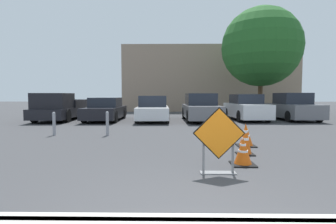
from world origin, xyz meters
TOP-DOWN VIEW (x-y plane):
  - ground_plane at (0.00, 10.00)m, footprint 96.00×96.00m
  - curb_lip at (0.00, 0.00)m, footprint 26.35×0.20m
  - road_closed_sign at (0.72, 2.06)m, footprint 0.98×0.20m
  - traffic_cone_nearest at (1.36, 2.72)m, footprint 0.50×0.50m
  - traffic_cone_second at (1.68, 3.70)m, footprint 0.42×0.42m
  - traffic_cone_third at (2.00, 4.78)m, footprint 0.52×0.52m
  - pickup_truck at (-6.82, 12.44)m, footprint 2.18×5.12m
  - parked_car_nearest at (-4.06, 12.40)m, footprint 1.88×4.22m
  - parked_car_second at (-1.28, 12.36)m, footprint 1.96×4.49m
  - parked_car_third at (1.50, 12.39)m, footprint 2.02×4.59m
  - parked_car_fourth at (4.28, 12.94)m, footprint 1.92×4.36m
  - parked_car_fifth at (7.06, 12.94)m, footprint 2.02×4.12m
  - bollard_nearest at (-2.54, 6.75)m, footprint 0.12×0.12m
  - bollard_second at (-4.53, 6.75)m, footprint 0.12×0.12m
  - building_facade_backdrop at (3.34, 23.20)m, footprint 16.06×5.00m
  - street_tree_behind_lot at (6.12, 15.95)m, footprint 5.54×5.54m

SIDE VIEW (x-z plane):
  - ground_plane at x=0.00m, z-range 0.00..0.00m
  - curb_lip at x=0.00m, z-range 0.00..0.14m
  - traffic_cone_nearest at x=1.36m, z-range -0.01..0.58m
  - traffic_cone_third at x=2.00m, z-range -0.01..0.61m
  - traffic_cone_second at x=1.68m, z-range -0.01..0.78m
  - bollard_second at x=-4.53m, z-range 0.03..0.90m
  - bollard_nearest at x=-2.54m, z-range 0.03..0.92m
  - parked_car_nearest at x=-4.06m, z-range -0.04..1.30m
  - road_closed_sign at x=0.72m, z-range 0.03..1.30m
  - parked_car_second at x=-1.28m, z-range -0.05..1.40m
  - parked_car_fourth at x=4.28m, z-range -0.06..1.49m
  - pickup_truck at x=-6.82m, z-range -0.08..1.52m
  - parked_car_third at x=1.50m, z-range -0.07..1.52m
  - parked_car_fifth at x=7.06m, z-range -0.08..1.55m
  - building_facade_backdrop at x=3.34m, z-range 0.00..6.03m
  - street_tree_behind_lot at x=6.12m, z-range 1.05..8.69m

